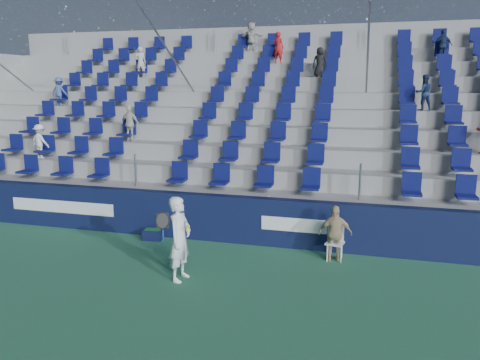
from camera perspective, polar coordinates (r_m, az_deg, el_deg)
ground at (r=9.33m, az=-5.88°, el=-13.62°), size 70.00×70.00×0.00m
sponsor_wall at (r=11.92m, az=-0.48°, el=-4.81°), size 24.00×0.32×1.20m
grandstand at (r=16.49m, az=4.32°, el=5.18°), size 24.00×8.17×6.63m
tennis_player at (r=9.67m, az=-7.37°, el=-7.10°), size 0.69×0.68×1.76m
line_judge_chair at (r=11.07m, az=11.54°, el=-6.93°), size 0.44×0.45×0.87m
line_judge at (r=10.89m, az=11.52°, el=-6.39°), size 0.80×0.44×1.30m
ball_bin at (r=12.43m, az=-10.56°, el=-6.48°), size 0.53×0.37×0.28m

